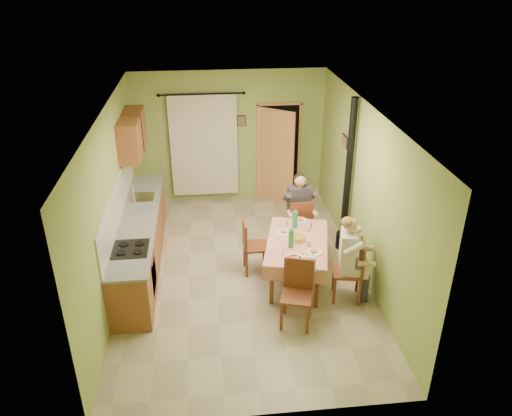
{
  "coord_description": "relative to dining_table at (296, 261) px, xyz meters",
  "views": [
    {
      "loc": [
        -0.52,
        -7.1,
        4.79
      ],
      "look_at": [
        0.25,
        0.1,
        1.15
      ],
      "focal_mm": 35.0,
      "sensor_mm": 36.0,
      "label": 1
    }
  ],
  "objects": [
    {
      "name": "picture_right",
      "position": [
        1.11,
        1.57,
        1.47
      ],
      "size": [
        0.03,
        0.31,
        0.21
      ],
      "primitive_type": "cube",
      "color": "brown",
      "rests_on": "room_shell"
    },
    {
      "name": "picture_back",
      "position": [
        -0.61,
        3.34,
        1.37
      ],
      "size": [
        0.19,
        0.03,
        0.23
      ],
      "primitive_type": "cube",
      "color": "black",
      "rests_on": "room_shell"
    },
    {
      "name": "chair_far",
      "position": [
        0.24,
        1.1,
        -0.09
      ],
      "size": [
        0.45,
        0.45,
        0.98
      ],
      "rotation": [
        0.0,
        0.0,
        0.07
      ],
      "color": "brown",
      "rests_on": "ground"
    },
    {
      "name": "stove_flue",
      "position": [
        1.04,
        0.97,
        0.64
      ],
      "size": [
        0.24,
        0.24,
        2.8
      ],
      "color": "black",
      "rests_on": "ground"
    },
    {
      "name": "room_shell",
      "position": [
        -0.86,
        0.37,
        1.44
      ],
      "size": [
        4.04,
        6.04,
        2.82
      ],
      "color": "#98B25B",
      "rests_on": "ground"
    },
    {
      "name": "dining_table",
      "position": [
        0.0,
        0.0,
        0.0
      ],
      "size": [
        1.29,
        1.75,
        0.76
      ],
      "rotation": [
        0.0,
        0.0,
        -0.23
      ],
      "color": "#DE8979",
      "rests_on": "ground"
    },
    {
      "name": "floor",
      "position": [
        -0.86,
        0.37,
        -0.38
      ],
      "size": [
        4.0,
        6.0,
        0.01
      ],
      "primitive_type": "cube",
      "color": "tan",
      "rests_on": "ground"
    },
    {
      "name": "tableware",
      "position": [
        -0.0,
        -0.1,
        0.44
      ],
      "size": [
        0.62,
        1.68,
        0.33
      ],
      "color": "white",
      "rests_on": "dining_table"
    },
    {
      "name": "chair_near",
      "position": [
        -0.19,
        -1.04,
        -0.09
      ],
      "size": [
        0.54,
        0.54,
        0.99
      ],
      "rotation": [
        0.0,
        0.0,
        2.85
      ],
      "color": "brown",
      "rests_on": "ground"
    },
    {
      "name": "chair_left",
      "position": [
        -0.64,
        0.38,
        -0.09
      ],
      "size": [
        0.41,
        0.41,
        0.96
      ],
      "rotation": [
        0.0,
        0.0,
        -1.55
      ],
      "color": "brown",
      "rests_on": "ground"
    },
    {
      "name": "doorway",
      "position": [
        0.15,
        3.22,
        0.67
      ],
      "size": [
        0.96,
        0.55,
        2.15
      ],
      "color": "black",
      "rests_on": "ground"
    },
    {
      "name": "chair_right",
      "position": [
        0.71,
        -0.53,
        -0.09
      ],
      "size": [
        0.52,
        0.52,
        1.0
      ],
      "rotation": [
        0.0,
        0.0,
        1.36
      ],
      "color": "brown",
      "rests_on": "ground"
    },
    {
      "name": "man_far",
      "position": [
        0.24,
        1.12,
        0.5
      ],
      "size": [
        0.6,
        0.48,
        1.39
      ],
      "rotation": [
        0.0,
        0.0,
        0.07
      ],
      "color": "#38333D",
      "rests_on": "chair_far"
    },
    {
      "name": "man_right",
      "position": [
        0.7,
        -0.53,
        0.5
      ],
      "size": [
        0.54,
        0.63,
        1.39
      ],
      "rotation": [
        0.0,
        0.0,
        1.36
      ],
      "color": "silver",
      "rests_on": "chair_right"
    },
    {
      "name": "kitchen_run",
      "position": [
        -2.57,
        0.77,
        0.1
      ],
      "size": [
        0.64,
        3.64,
        1.56
      ],
      "color": "brown",
      "rests_on": "ground"
    },
    {
      "name": "curtain",
      "position": [
        -1.41,
        3.27,
        0.88
      ],
      "size": [
        1.7,
        0.07,
        2.22
      ],
      "color": "black",
      "rests_on": "ground"
    },
    {
      "name": "upper_cabinets",
      "position": [
        -2.68,
        2.07,
        1.57
      ],
      "size": [
        0.35,
        1.4,
        0.7
      ],
      "primitive_type": "cube",
      "color": "brown",
      "rests_on": "room_shell"
    }
  ]
}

